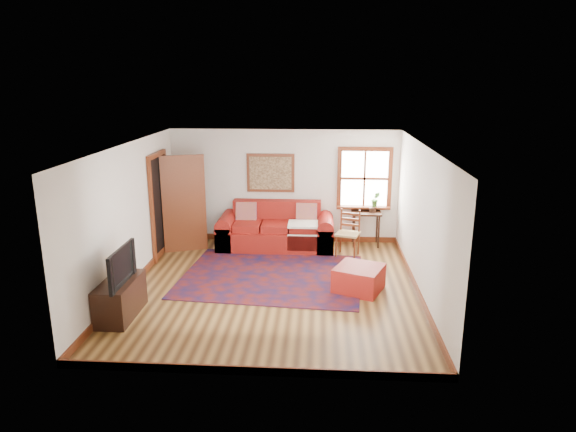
# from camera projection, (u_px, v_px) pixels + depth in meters

# --- Properties ---
(ground) EXTENTS (5.50, 5.50, 0.00)m
(ground) POSITION_uv_depth(u_px,v_px,m) (273.00, 288.00, 9.01)
(ground) COLOR #472B13
(ground) RESTS_ON ground
(room_envelope) EXTENTS (5.04, 5.54, 2.52)m
(room_envelope) POSITION_uv_depth(u_px,v_px,m) (273.00, 196.00, 8.59)
(room_envelope) COLOR silver
(room_envelope) RESTS_ON ground
(window) EXTENTS (1.18, 0.20, 1.38)m
(window) POSITION_uv_depth(u_px,v_px,m) (366.00, 185.00, 11.16)
(window) COLOR white
(window) RESTS_ON ground
(doorway) EXTENTS (0.89, 1.08, 2.14)m
(doorway) POSITION_uv_depth(u_px,v_px,m) (175.00, 203.00, 10.58)
(doorway) COLOR black
(doorway) RESTS_ON ground
(framed_artwork) EXTENTS (1.05, 0.07, 0.85)m
(framed_artwork) POSITION_uv_depth(u_px,v_px,m) (271.00, 173.00, 11.23)
(framed_artwork) COLOR maroon
(framed_artwork) RESTS_ON ground
(persian_rug) EXTENTS (3.46, 2.87, 0.02)m
(persian_rug) POSITION_uv_depth(u_px,v_px,m) (272.00, 276.00, 9.53)
(persian_rug) COLOR #5C130D
(persian_rug) RESTS_ON ground
(red_leather_sofa) EXTENTS (2.48, 1.02, 0.97)m
(red_leather_sofa) POSITION_uv_depth(u_px,v_px,m) (276.00, 233.00, 11.12)
(red_leather_sofa) COLOR maroon
(red_leather_sofa) RESTS_ON ground
(red_ottoman) EXTENTS (0.98, 0.98, 0.43)m
(red_ottoman) POSITION_uv_depth(u_px,v_px,m) (359.00, 278.00, 8.86)
(red_ottoman) COLOR maroon
(red_ottoman) RESTS_ON ground
(side_table) EXTENTS (0.63, 0.47, 0.75)m
(side_table) POSITION_uv_depth(u_px,v_px,m) (366.00, 217.00, 11.17)
(side_table) COLOR black
(side_table) RESTS_ON ground
(ladder_back_chair) EXTENTS (0.55, 0.53, 0.95)m
(ladder_back_chair) POSITION_uv_depth(u_px,v_px,m) (349.00, 231.00, 10.55)
(ladder_back_chair) COLOR tan
(ladder_back_chair) RESTS_ON ground
(media_cabinet) EXTENTS (0.48, 1.06, 0.58)m
(media_cabinet) POSITION_uv_depth(u_px,v_px,m) (120.00, 298.00, 7.88)
(media_cabinet) COLOR black
(media_cabinet) RESTS_ON ground
(television) EXTENTS (0.13, 0.98, 0.57)m
(television) POSITION_uv_depth(u_px,v_px,m) (116.00, 266.00, 7.63)
(television) COLOR black
(television) RESTS_ON media_cabinet
(candle_hurricane) EXTENTS (0.12, 0.12, 0.18)m
(candle_hurricane) POSITION_uv_depth(u_px,v_px,m) (130.00, 267.00, 8.13)
(candle_hurricane) COLOR silver
(candle_hurricane) RESTS_ON media_cabinet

